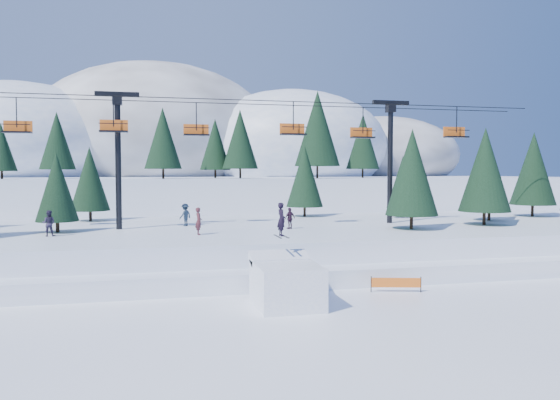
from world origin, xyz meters
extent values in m
plane|color=white|center=(0.00, 0.00, 0.00)|extent=(160.00, 160.00, 0.00)
cube|color=white|center=(0.00, 18.00, 1.25)|extent=(70.00, 22.00, 2.50)
cube|color=white|center=(0.00, 8.00, 0.55)|extent=(70.00, 6.00, 1.10)
cube|color=white|center=(0.00, 68.00, 3.00)|extent=(110.00, 60.00, 6.00)
ellipsoid|color=white|center=(-28.00, 72.00, 11.45)|extent=(36.00, 32.40, 19.80)
ellipsoid|color=#605B59|center=(-6.00, 78.00, 13.26)|extent=(44.00, 39.60, 26.40)
ellipsoid|color=white|center=(18.00, 70.00, 11.42)|extent=(34.00, 30.60, 19.72)
ellipsoid|color=#605B59|center=(38.00, 76.00, 10.12)|extent=(30.00, 27.00, 15.00)
cylinder|color=black|center=(-5.26, 40.27, 6.58)|extent=(0.26, 0.26, 1.16)
cone|color=#18351F|center=(-5.26, 40.27, 10.71)|extent=(4.29, 4.29, 7.10)
cylinder|color=black|center=(4.06, 41.98, 6.59)|extent=(0.26, 0.26, 1.19)
cone|color=#18351F|center=(4.06, 41.98, 10.83)|extent=(4.41, 4.41, 7.29)
cylinder|color=black|center=(13.67, 40.93, 6.76)|extent=(0.26, 0.26, 1.53)
cone|color=#18351F|center=(13.67, 40.93, 12.22)|extent=(5.67, 5.67, 9.38)
cylinder|color=black|center=(-17.19, 42.85, 6.54)|extent=(0.26, 0.26, 1.09)
cone|color=#18351F|center=(-17.19, 42.85, 10.42)|extent=(4.03, 4.03, 6.67)
cylinder|color=black|center=(20.72, 43.41, 6.59)|extent=(0.26, 0.26, 1.18)
cone|color=#18351F|center=(20.72, 43.41, 10.82)|extent=(4.40, 4.40, 7.28)
cylinder|color=black|center=(-23.13, 42.82, 6.45)|extent=(0.26, 0.26, 0.89)
cone|color=#18351F|center=(-23.13, 42.82, 9.63)|extent=(3.32, 3.32, 5.48)
cylinder|color=black|center=(1.31, 44.80, 6.53)|extent=(0.26, 0.26, 1.05)
cone|color=#18351F|center=(1.31, 44.80, 10.29)|extent=(3.92, 3.92, 6.47)
cube|color=white|center=(0.07, 2.03, 1.07)|extent=(3.17, 3.91, 2.14)
cube|color=white|center=(0.07, 3.71, 2.19)|extent=(3.17, 1.37, 0.76)
imported|color=black|center=(0.17, 3.63, 4.29)|extent=(0.51, 0.70, 1.80)
cube|color=black|center=(-0.03, 3.63, 3.38)|extent=(0.11, 1.65, 0.03)
cube|color=black|center=(0.37, 3.63, 3.38)|extent=(0.11, 1.65, 0.03)
cylinder|color=black|center=(-9.00, 18.00, 7.50)|extent=(0.44, 0.44, 10.00)
cube|color=black|center=(-9.00, 18.00, 12.60)|extent=(3.20, 0.35, 0.35)
cube|color=black|center=(-9.00, 18.00, 12.15)|extent=(0.70, 0.70, 0.70)
cylinder|color=black|center=(13.00, 18.00, 7.50)|extent=(0.44, 0.44, 10.00)
cube|color=black|center=(13.00, 18.00, 12.60)|extent=(3.20, 0.35, 0.35)
cube|color=black|center=(13.00, 18.00, 12.15)|extent=(0.70, 0.70, 0.70)
cylinder|color=black|center=(2.00, 16.80, 12.30)|extent=(46.00, 0.06, 0.06)
cylinder|color=black|center=(2.00, 19.20, 12.30)|extent=(46.00, 0.06, 0.06)
cylinder|color=black|center=(-16.22, 19.20, 11.20)|extent=(0.08, 0.08, 2.20)
cube|color=black|center=(-16.22, 19.20, 9.75)|extent=(2.00, 0.75, 0.12)
cube|color=orange|center=(-16.22, 19.58, 10.20)|extent=(2.00, 0.10, 0.85)
cylinder|color=black|center=(-16.22, 18.85, 10.30)|extent=(2.00, 0.06, 0.06)
cylinder|color=black|center=(-9.21, 16.80, 11.20)|extent=(0.08, 0.08, 2.20)
cube|color=black|center=(-9.21, 16.80, 9.75)|extent=(2.00, 0.75, 0.12)
cube|color=orange|center=(-9.21, 17.18, 10.20)|extent=(2.00, 0.10, 0.85)
cylinder|color=black|center=(-9.21, 16.45, 10.30)|extent=(2.00, 0.06, 0.06)
cylinder|color=black|center=(-3.06, 19.20, 11.20)|extent=(0.08, 0.08, 2.20)
cube|color=black|center=(-3.06, 19.20, 9.75)|extent=(2.00, 0.75, 0.12)
cube|color=orange|center=(-3.06, 19.58, 10.20)|extent=(2.00, 0.10, 0.85)
cylinder|color=black|center=(-3.06, 18.85, 10.30)|extent=(2.00, 0.06, 0.06)
cylinder|color=black|center=(4.26, 16.80, 11.20)|extent=(0.08, 0.08, 2.20)
cube|color=black|center=(4.26, 16.80, 9.75)|extent=(2.00, 0.75, 0.12)
cube|color=orange|center=(4.26, 17.18, 10.20)|extent=(2.00, 0.10, 0.85)
cylinder|color=black|center=(4.26, 16.45, 10.30)|extent=(2.00, 0.06, 0.06)
cylinder|color=black|center=(11.02, 19.20, 11.20)|extent=(0.08, 0.08, 2.20)
cube|color=black|center=(11.02, 19.20, 9.75)|extent=(2.00, 0.75, 0.12)
cube|color=orange|center=(11.02, 19.58, 10.20)|extent=(2.00, 0.10, 0.85)
cylinder|color=black|center=(11.02, 18.85, 10.30)|extent=(2.00, 0.06, 0.06)
cylinder|color=black|center=(18.45, 16.80, 11.20)|extent=(0.08, 0.08, 2.20)
cube|color=black|center=(18.45, 16.80, 9.75)|extent=(2.00, 0.75, 0.12)
cube|color=orange|center=(18.45, 17.18, 10.20)|extent=(2.00, 0.10, 0.85)
cylinder|color=black|center=(18.45, 16.45, 10.30)|extent=(2.00, 0.06, 0.06)
cylinder|color=black|center=(19.74, 14.59, 3.05)|extent=(0.26, 0.26, 1.11)
cone|color=#18351F|center=(19.74, 14.59, 7.00)|extent=(4.11, 4.11, 6.80)
cylinder|color=black|center=(22.66, 18.21, 2.96)|extent=(0.26, 0.26, 0.93)
cone|color=#18351F|center=(22.66, 18.21, 6.27)|extent=(3.44, 3.44, 5.68)
cylinder|color=black|center=(29.35, 21.07, 3.07)|extent=(0.26, 0.26, 1.14)
cone|color=#18351F|center=(29.35, 21.07, 7.14)|extent=(4.23, 4.23, 7.00)
cylinder|color=black|center=(16.99, 23.76, 2.91)|extent=(0.26, 0.26, 0.82)
cone|color=#18351F|center=(16.99, 23.76, 5.86)|extent=(3.06, 3.06, 5.06)
cylinder|color=black|center=(-11.86, 25.73, 2.96)|extent=(0.26, 0.26, 0.91)
cone|color=#18351F|center=(-11.86, 25.73, 6.22)|extent=(3.39, 3.39, 5.61)
cylinder|color=black|center=(7.81, 26.02, 2.98)|extent=(0.26, 0.26, 0.96)
cone|color=#18351F|center=(7.81, 26.02, 6.40)|extent=(3.55, 3.55, 5.88)
cylinder|color=black|center=(-13.16, 16.78, 2.90)|extent=(0.26, 0.26, 0.80)
cone|color=#18351F|center=(-13.16, 16.78, 5.75)|extent=(2.96, 2.96, 4.90)
cylinder|color=black|center=(12.50, 13.01, 3.03)|extent=(0.26, 0.26, 1.06)
cone|color=#18351F|center=(12.50, 13.01, 6.81)|extent=(3.93, 3.93, 6.51)
imported|color=#2D263D|center=(-13.33, 14.35, 3.38)|extent=(0.92, 0.75, 1.75)
imported|color=#253546|center=(-4.00, 19.28, 3.39)|extent=(1.30, 1.27, 1.78)
imported|color=#4B2127|center=(-3.46, 12.97, 3.44)|extent=(0.51, 0.72, 1.88)
imported|color=#371D31|center=(3.61, 15.29, 3.31)|extent=(1.02, 0.78, 1.61)
cylinder|color=black|center=(5.51, 4.02, 0.45)|extent=(0.06, 0.06, 0.90)
cylinder|color=black|center=(8.21, 3.29, 0.45)|extent=(0.06, 0.06, 0.90)
cube|color=orange|center=(6.86, 3.66, 0.55)|extent=(2.71, 0.77, 0.55)
cylinder|color=black|center=(6.85, 5.28, 0.45)|extent=(0.06, 0.06, 0.90)
cylinder|color=black|center=(9.60, 5.82, 0.45)|extent=(0.06, 0.06, 0.90)
cube|color=orange|center=(8.22, 5.55, 0.55)|extent=(2.75, 0.59, 0.55)
camera|label=1|loc=(-6.55, -24.64, 6.85)|focal=35.00mm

